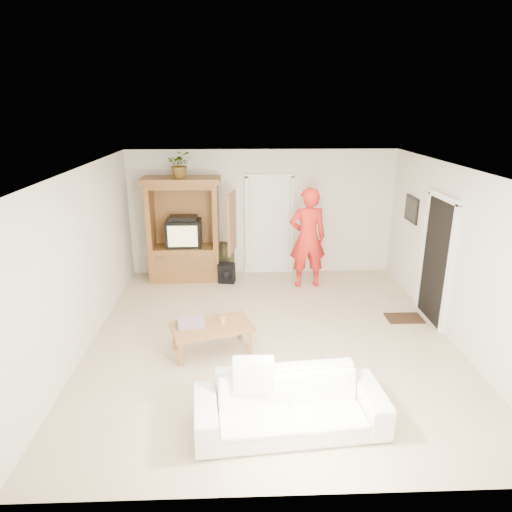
{
  "coord_description": "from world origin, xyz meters",
  "views": [
    {
      "loc": [
        -0.47,
        -6.29,
        3.44
      ],
      "look_at": [
        -0.22,
        0.6,
        1.15
      ],
      "focal_mm": 32.0,
      "sensor_mm": 36.0,
      "label": 1
    }
  ],
  "objects": [
    {
      "name": "wall_left",
      "position": [
        -2.75,
        0.0,
        1.3
      ],
      "size": [
        0.0,
        6.0,
        6.0
      ],
      "primitive_type": "plane",
      "rotation": [
        1.57,
        0.0,
        1.57
      ],
      "color": "silver",
      "rests_on": "floor"
    },
    {
      "name": "doormat",
      "position": [
        2.3,
        0.6,
        0.01
      ],
      "size": [
        0.6,
        0.4,
        0.02
      ],
      "primitive_type": "cube",
      "color": "#382316",
      "rests_on": "floor"
    },
    {
      "name": "sofa",
      "position": [
        0.06,
        -2.06,
        0.31
      ],
      "size": [
        2.16,
        1.01,
        0.61
      ],
      "primitive_type": "imported",
      "rotation": [
        0.0,
        0.0,
        0.09
      ],
      "color": "white",
      "rests_on": "floor"
    },
    {
      "name": "wall_front",
      "position": [
        0.0,
        -3.0,
        1.3
      ],
      "size": [
        5.5,
        0.0,
        5.5
      ],
      "primitive_type": "plane",
      "rotation": [
        -1.57,
        0.0,
        0.0
      ],
      "color": "silver",
      "rests_on": "floor"
    },
    {
      "name": "wall_right",
      "position": [
        2.75,
        0.0,
        1.3
      ],
      "size": [
        0.0,
        6.0,
        6.0
      ],
      "primitive_type": "plane",
      "rotation": [
        1.57,
        0.0,
        -1.57
      ],
      "color": "silver",
      "rests_on": "floor"
    },
    {
      "name": "wall_back",
      "position": [
        0.0,
        3.0,
        1.3
      ],
      "size": [
        5.5,
        0.0,
        5.5
      ],
      "primitive_type": "plane",
      "rotation": [
        1.57,
        0.0,
        0.0
      ],
      "color": "silver",
      "rests_on": "floor"
    },
    {
      "name": "door_back",
      "position": [
        0.15,
        2.97,
        1.02
      ],
      "size": [
        0.85,
        0.05,
        2.04
      ],
      "primitive_type": "cube",
      "color": "white",
      "rests_on": "floor"
    },
    {
      "name": "man",
      "position": [
        0.85,
        2.16,
        0.99
      ],
      "size": [
        0.75,
        0.52,
        1.98
      ],
      "primitive_type": "imported",
      "rotation": [
        0.0,
        0.0,
        3.21
      ],
      "color": "red",
      "rests_on": "floor"
    },
    {
      "name": "coffee_table",
      "position": [
        -0.89,
        -0.35,
        0.37
      ],
      "size": [
        1.28,
        0.93,
        0.43
      ],
      "rotation": [
        0.0,
        0.0,
        0.3
      ],
      "color": "#A37338",
      "rests_on": "floor"
    },
    {
      "name": "ceiling",
      "position": [
        0.0,
        0.0,
        2.6
      ],
      "size": [
        6.0,
        6.0,
        0.0
      ],
      "primitive_type": "plane",
      "rotation": [
        3.14,
        0.0,
        0.0
      ],
      "color": "white",
      "rests_on": "floor"
    },
    {
      "name": "doorway_right",
      "position": [
        2.73,
        0.6,
        1.02
      ],
      "size": [
        0.05,
        0.9,
        2.04
      ],
      "primitive_type": "cube",
      "color": "black",
      "rests_on": "floor"
    },
    {
      "name": "floor",
      "position": [
        0.0,
        0.0,
        0.0
      ],
      "size": [
        6.0,
        6.0,
        0.0
      ],
      "primitive_type": "plane",
      "color": "tan",
      "rests_on": "ground"
    },
    {
      "name": "towel",
      "position": [
        -1.18,
        -0.35,
        0.47
      ],
      "size": [
        0.41,
        0.33,
        0.08
      ],
      "primitive_type": "cube",
      "rotation": [
        0.0,
        0.0,
        0.13
      ],
      "color": "#DD494A",
      "rests_on": "coffee_table"
    },
    {
      "name": "backpack_olive",
      "position": [
        -0.81,
        2.85,
        0.34
      ],
      "size": [
        0.43,
        0.37,
        0.69
      ],
      "primitive_type": null,
      "rotation": [
        0.0,
        0.0,
        -0.34
      ],
      "color": "#47442B",
      "rests_on": "floor"
    },
    {
      "name": "framed_picture",
      "position": [
        2.73,
        1.9,
        1.6
      ],
      "size": [
        0.03,
        0.6,
        0.48
      ],
      "primitive_type": "cube",
      "color": "black",
      "rests_on": "wall_right"
    },
    {
      "name": "armoire",
      "position": [
        -1.58,
        2.66,
        0.91
      ],
      "size": [
        1.82,
        1.14,
        2.1
      ],
      "color": "brown",
      "rests_on": "floor"
    },
    {
      "name": "plant",
      "position": [
        -1.6,
        2.63,
        2.36
      ],
      "size": [
        0.48,
        0.42,
        0.51
      ],
      "primitive_type": "imported",
      "rotation": [
        0.0,
        0.0,
        0.05
      ],
      "color": "#4C7238",
      "rests_on": "armoire"
    },
    {
      "name": "backpack_black",
      "position": [
        -0.75,
        2.34,
        0.2
      ],
      "size": [
        0.36,
        0.25,
        0.41
      ],
      "primitive_type": null,
      "rotation": [
        0.0,
        0.0,
        -0.19
      ],
      "color": "black",
      "rests_on": "floor"
    },
    {
      "name": "candle",
      "position": [
        -0.73,
        -0.3,
        0.48
      ],
      "size": [
        0.08,
        0.08,
        0.1
      ],
      "primitive_type": "cylinder",
      "color": "tan",
      "rests_on": "coffee_table"
    }
  ]
}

